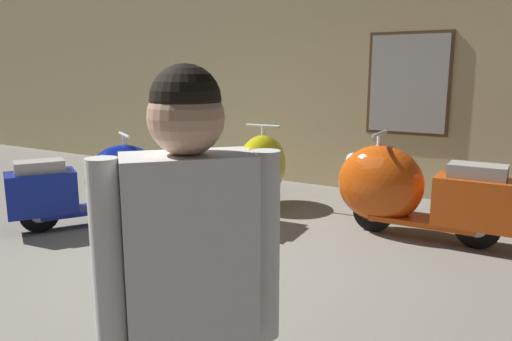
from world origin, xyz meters
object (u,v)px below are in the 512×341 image
object	(u,v)px
visitor_0	(191,298)
scooter_0	(100,184)
scooter_2	(407,190)
scooter_1	(252,173)

from	to	relation	value
visitor_0	scooter_0	bearing A→B (deg)	5.30
scooter_0	visitor_0	distance (m)	4.32
scooter_0	scooter_2	world-z (taller)	scooter_2
scooter_2	visitor_0	xyz separation A→B (m)	(0.31, -3.96, 0.51)
scooter_1	visitor_0	bearing A→B (deg)	-155.52
scooter_1	visitor_0	distance (m)	4.56
scooter_0	scooter_1	xyz separation A→B (m)	(1.19, 1.34, 0.01)
scooter_2	visitor_0	size ratio (longest dim) A/B	1.02
scooter_2	scooter_0	bearing A→B (deg)	22.71
scooter_2	visitor_0	distance (m)	4.00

